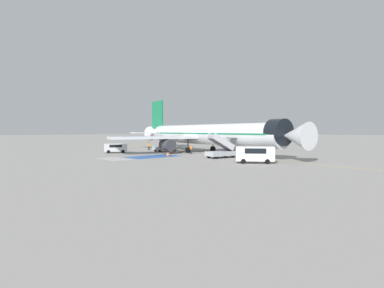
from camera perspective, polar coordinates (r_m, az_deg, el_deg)
The scene contains 19 objects.
ground_plane at distance 57.55m, azimuth 2.07°, elevation -1.73°, with size 600.00×600.00×0.00m, color gray.
apron_leadline_yellow at distance 58.35m, azimuth 2.66°, elevation -1.67°, with size 0.20×81.13×0.01m, color gold.
apron_stand_patch_blue at distance 50.13m, azimuth -7.41°, elevation -2.38°, with size 4.91×8.81×0.01m, color #2856A8.
apron_walkway_bar_0 at distance 49.17m, azimuth -15.84°, elevation -2.56°, with size 0.44×3.60×0.01m, color silver.
apron_walkway_bar_1 at distance 48.11m, azimuth -15.19°, elevation -2.66°, with size 0.44×3.60×0.01m, color silver.
apron_walkway_bar_2 at distance 47.06m, azimuth -14.50°, elevation -2.77°, with size 0.44×3.60×0.01m, color silver.
apron_walkway_bar_3 at distance 46.02m, azimuth -13.78°, elevation -2.88°, with size 0.44×3.60×0.01m, color silver.
apron_walkway_bar_4 at distance 44.98m, azimuth -13.03°, elevation -2.99°, with size 0.44×3.60×0.01m, color silver.
airliner at distance 58.75m, azimuth 2.27°, elevation 1.83°, with size 47.23×35.35×11.69m.
boarding_stairs_forward at distance 47.48m, azimuth 5.58°, elevation -1.46°, with size 2.97×5.48×4.00m.
boarding_stairs_aft at distance 62.94m, azimuth -5.17°, elevation -0.48°, with size 2.97×5.48×3.94m.
fuel_tanker at distance 83.90m, azimuth 11.27°, elevation 0.77°, with size 8.69×2.85×3.50m.
service_van_0 at distance 40.39m, azimuth 11.87°, elevation -1.74°, with size 4.99×4.64×2.20m.
service_van_1 at distance 59.56m, azimuth -14.34°, elevation -0.61°, with size 3.62×4.64×1.80m.
ground_crew_0 at distance 66.73m, azimuth -8.20°, elevation -0.30°, with size 0.45×0.48×1.76m.
ground_crew_1 at distance 54.91m, azimuth -0.22°, elevation -0.88°, with size 0.49×0.38×1.75m.
traffic_cone_0 at distance 58.65m, azimuth -3.70°, elevation -1.35°, with size 0.57×0.57×0.63m.
traffic_cone_1 at distance 51.60m, azimuth -4.60°, elevation -1.86°, with size 0.61×0.61×0.67m.
traffic_cone_2 at distance 68.01m, azimuth -15.42°, elevation -0.95°, with size 0.45×0.45×0.50m.
Camera 1 is at (40.39, -40.77, 4.30)m, focal length 28.00 mm.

